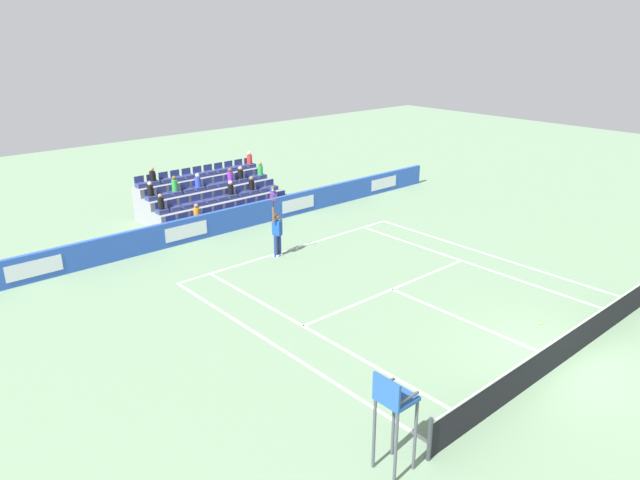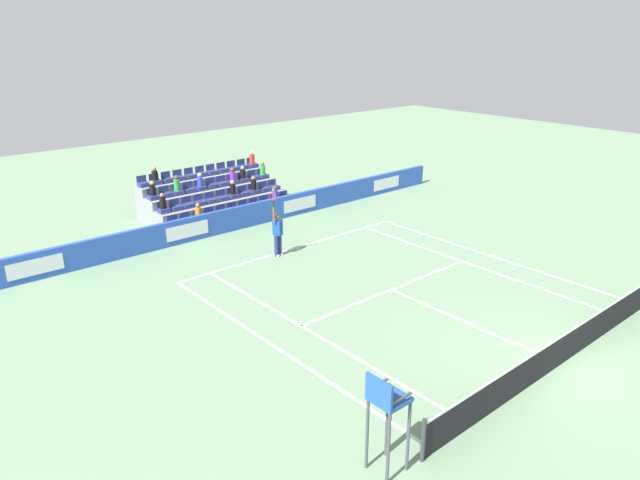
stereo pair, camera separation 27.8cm
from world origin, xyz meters
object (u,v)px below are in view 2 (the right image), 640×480
tennis_net (564,348)px  loose_tennis_ball (540,325)px  umpire_chair (386,409)px  tennis_player (278,233)px

tennis_net → loose_tennis_ball: (-1.54, -1.55, -0.46)m
tennis_net → loose_tennis_ball: 2.23m
umpire_chair → loose_tennis_ball: 8.51m
loose_tennis_ball → tennis_net: bearing=45.2°
tennis_player → umpire_chair: (5.69, 11.33, 0.53)m
tennis_net → loose_tennis_ball: bearing=-134.8°
umpire_chair → loose_tennis_ball: size_ratio=34.41×
loose_tennis_ball → umpire_chair: bearing=8.3°
tennis_net → tennis_player: size_ratio=4.19×
umpire_chair → loose_tennis_ball: (-8.30, -1.21, -1.49)m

